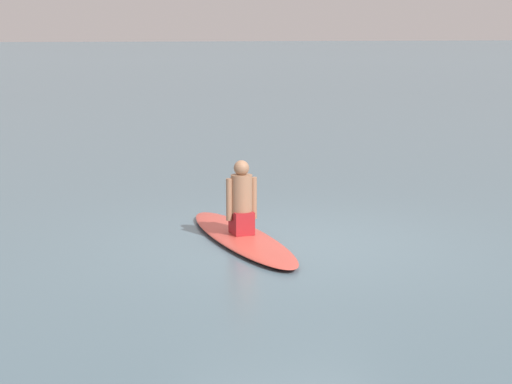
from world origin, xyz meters
TOP-DOWN VIEW (x-y plane):
  - ground_plane at (0.00, 0.00)m, footprint 400.00×400.00m
  - surfboard at (0.55, -0.30)m, footprint 0.90×3.28m
  - person_paddler at (0.55, -0.30)m, footprint 0.39×0.31m

SIDE VIEW (x-z plane):
  - ground_plane at x=0.00m, z-range 0.00..0.00m
  - surfboard at x=0.55m, z-range 0.00..0.10m
  - person_paddler at x=0.55m, z-range 0.05..0.95m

